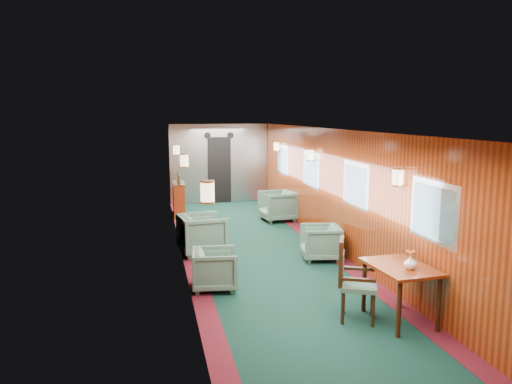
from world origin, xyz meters
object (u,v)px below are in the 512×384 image
armchair_left_near (215,269)px  armchair_right_far (277,206)px  credenza (179,199)px  armchair_right_near (321,242)px  armchair_left_far (202,234)px  dining_table (400,275)px  side_chair (351,276)px

armchair_left_near → armchair_right_far: bearing=-19.5°
credenza → armchair_left_near: size_ratio=1.67×
armchair_right_far → credenza: bearing=-123.3°
credenza → armchair_right_far: bearing=-27.1°
armchair_right_far → armchair_left_near: bearing=-31.3°
credenza → armchair_right_near: size_ratio=1.63×
armchair_left_far → dining_table: bearing=-158.8°
armchair_left_near → armchair_left_far: armchair_left_far is taller
dining_table → side_chair: bearing=158.1°
dining_table → armchair_right_far: armchair_right_far is taller
dining_table → armchair_right_far: (-0.01, 6.37, -0.25)m
credenza → dining_table: bearing=-72.3°
armchair_left_far → armchair_right_near: bearing=-120.8°
armchair_left_near → armchair_right_near: armchair_right_near is taller
credenza → armchair_left_far: (0.24, -3.88, -0.06)m
dining_table → armchair_right_near: size_ratio=1.48×
armchair_left_near → armchair_right_near: 2.43m
armchair_right_near → side_chair: bearing=-1.7°
dining_table → armchair_left_far: (-2.19, 3.72, -0.24)m
armchair_left_far → armchair_right_near: size_ratio=1.20×
credenza → armchair_right_near: (2.35, -4.72, -0.13)m
armchair_right_far → armchair_right_near: bearing=-7.2°
credenza → side_chair: bearing=-76.2°
dining_table → armchair_left_near: bearing=137.7°
side_chair → armchair_left_near: bearing=159.8°
credenza → armchair_left_far: 3.89m
side_chair → armchair_left_near: (-1.59, 1.51, -0.27)m
armchair_right_near → armchair_right_far: (0.06, 3.48, 0.06)m
side_chair → armchair_left_far: side_chair is taller
side_chair → credenza: size_ratio=0.94×
armchair_left_far → armchair_right_far: size_ratio=1.02×
dining_table → armchair_right_far: size_ratio=1.26×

